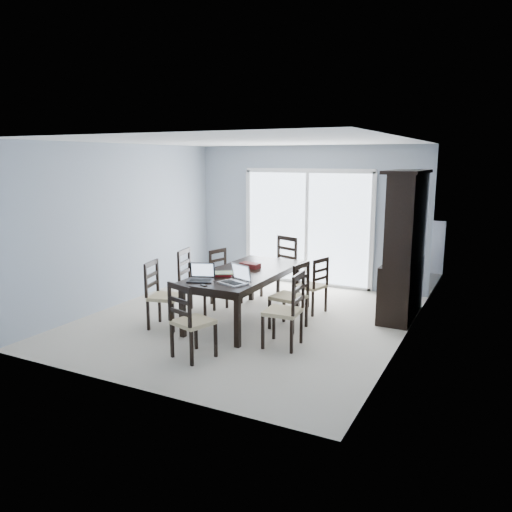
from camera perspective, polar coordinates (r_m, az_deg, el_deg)
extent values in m
plane|color=beige|center=(7.49, -1.22, -7.32)|extent=(5.00, 5.00, 0.00)
plane|color=white|center=(7.10, -1.31, 12.99)|extent=(5.00, 5.00, 0.00)
cube|color=#93A0B0|center=(9.44, 5.93, 4.57)|extent=(4.50, 0.02, 2.60)
cube|color=#93A0B0|center=(8.47, -14.85, 3.51)|extent=(0.02, 5.00, 2.60)
cube|color=#93A0B0|center=(6.45, 16.68, 1.11)|extent=(0.02, 5.00, 2.60)
cube|color=gray|center=(10.60, 7.72, -2.16)|extent=(4.50, 2.00, 0.10)
cube|color=#99999E|center=(11.42, 9.46, 1.82)|extent=(4.50, 0.06, 1.10)
cube|color=black|center=(7.29, -1.24, -1.87)|extent=(1.00, 2.20, 0.04)
cube|color=black|center=(7.30, -1.24, -2.33)|extent=(0.88, 2.08, 0.10)
cube|color=black|center=(6.78, -8.40, -6.36)|extent=(0.07, 0.07, 0.69)
cube|color=black|center=(6.35, -2.14, -7.46)|extent=(0.07, 0.07, 0.69)
cube|color=black|center=(8.43, -0.55, -2.76)|extent=(0.07, 0.07, 0.69)
cube|color=black|center=(8.09, 4.75, -3.40)|extent=(0.07, 0.07, 0.69)
cube|color=black|center=(7.87, 16.26, -3.62)|extent=(0.45, 1.30, 0.85)
cube|color=black|center=(7.67, 16.92, 4.15)|extent=(0.38, 1.30, 1.30)
cube|color=black|center=(7.63, 16.98, 9.20)|extent=(0.50, 1.38, 0.05)
cube|color=black|center=(7.30, 14.82, 3.93)|extent=(0.02, 0.36, 1.18)
cube|color=black|center=(7.71, 15.49, 4.26)|extent=(0.02, 0.36, 1.18)
cube|color=black|center=(8.12, 16.09, 4.56)|extent=(0.02, 0.36, 1.18)
cube|color=silver|center=(9.45, 5.85, 3.06)|extent=(2.40, 0.02, 2.10)
cube|color=white|center=(9.35, 5.95, 9.67)|extent=(2.52, 0.05, 0.08)
cube|color=white|center=(9.44, 5.82, 3.05)|extent=(0.06, 0.05, 2.10)
cube|color=white|center=(9.64, 5.70, -3.00)|extent=(2.52, 0.05, 0.05)
cube|color=black|center=(7.47, -10.96, -5.87)|extent=(0.04, 0.04, 0.42)
cube|color=black|center=(7.15, -12.22, -6.69)|extent=(0.04, 0.04, 0.42)
cube|color=black|center=(7.33, -8.31, -6.12)|extent=(0.04, 0.04, 0.42)
cube|color=black|center=(7.00, -9.47, -6.98)|extent=(0.04, 0.04, 0.42)
cube|color=tan|center=(7.17, -10.31, -4.62)|extent=(0.49, 0.49, 0.05)
cube|color=black|center=(8.03, -7.42, -4.46)|extent=(0.04, 0.04, 0.44)
cube|color=black|center=(7.69, -8.58, -5.21)|extent=(0.04, 0.04, 0.44)
cube|color=black|center=(7.89, -4.80, -4.70)|extent=(0.04, 0.04, 0.44)
cube|color=black|center=(7.54, -5.86, -5.47)|extent=(0.04, 0.04, 0.44)
cube|color=tan|center=(7.72, -6.71, -3.19)|extent=(0.51, 0.51, 0.05)
cube|color=black|center=(8.50, -3.43, -3.68)|extent=(0.04, 0.04, 0.40)
cube|color=black|center=(8.26, -5.12, -4.15)|extent=(0.04, 0.04, 0.40)
cube|color=black|center=(8.27, -1.67, -4.09)|extent=(0.04, 0.04, 0.40)
cube|color=black|center=(8.02, -3.35, -4.59)|extent=(0.04, 0.04, 0.40)
cube|color=tan|center=(8.20, -3.41, -2.63)|extent=(0.47, 0.47, 0.05)
cube|color=black|center=(6.21, 4.08, -9.19)|extent=(0.04, 0.04, 0.43)
cube|color=black|center=(6.55, 5.20, -8.11)|extent=(0.04, 0.04, 0.43)
cube|color=black|center=(6.34, 0.78, -8.73)|extent=(0.04, 0.04, 0.43)
cube|color=black|center=(6.67, 2.06, -7.71)|extent=(0.04, 0.04, 0.43)
cube|color=tan|center=(6.36, 3.05, -6.37)|extent=(0.45, 0.45, 0.05)
cube|color=black|center=(6.85, 4.21, -7.23)|extent=(0.04, 0.04, 0.43)
cube|color=black|center=(7.17, 5.78, -6.43)|extent=(0.04, 0.04, 0.43)
cube|color=black|center=(7.05, 1.57, -6.68)|extent=(0.04, 0.04, 0.43)
cube|color=black|center=(7.35, 3.21, -5.94)|extent=(0.04, 0.04, 0.43)
cube|color=tan|center=(7.03, 3.72, -4.71)|extent=(0.47, 0.47, 0.05)
cube|color=black|center=(7.63, 6.49, -5.49)|extent=(0.04, 0.04, 0.39)
cube|color=black|center=(7.90, 7.98, -4.95)|extent=(0.04, 0.04, 0.39)
cube|color=black|center=(7.83, 4.46, -5.02)|extent=(0.04, 0.04, 0.39)
cube|color=black|center=(8.09, 5.98, -4.51)|extent=(0.04, 0.04, 0.39)
cube|color=tan|center=(7.80, 6.26, -3.45)|extent=(0.47, 0.47, 0.05)
cube|color=black|center=(6.17, -9.57, -9.53)|extent=(0.04, 0.04, 0.42)
cube|color=black|center=(5.89, -7.37, -10.47)|extent=(0.04, 0.04, 0.42)
cube|color=black|center=(6.38, -6.88, -8.74)|extent=(0.04, 0.04, 0.42)
cube|color=black|center=(6.11, -4.64, -9.59)|extent=(0.04, 0.04, 0.42)
cube|color=tan|center=(6.06, -7.17, -7.50)|extent=(0.51, 0.51, 0.05)
cube|color=black|center=(8.66, 4.43, -3.19)|extent=(0.05, 0.05, 0.46)
cube|color=black|center=(8.93, 2.49, -2.73)|extent=(0.05, 0.05, 0.46)
cube|color=black|center=(8.38, 2.56, -3.67)|extent=(0.05, 0.05, 0.46)
cube|color=black|center=(8.65, 0.62, -3.17)|extent=(0.05, 0.05, 0.46)
cube|color=tan|center=(8.59, 2.54, -1.52)|extent=(0.57, 0.57, 0.05)
cube|color=black|center=(6.71, -6.34, -2.81)|extent=(0.40, 0.34, 0.02)
cube|color=silver|center=(6.69, -6.36, -1.84)|extent=(0.29, 0.15, 0.18)
cube|color=silver|center=(6.54, -2.69, -3.11)|extent=(0.43, 0.36, 0.02)
cube|color=silver|center=(6.52, -2.70, -2.05)|extent=(0.31, 0.15, 0.19)
cube|color=maroon|center=(7.01, -3.83, -2.11)|extent=(0.32, 0.28, 0.03)
cube|color=gold|center=(7.00, -3.76, -1.93)|extent=(0.35, 0.33, 0.01)
cube|color=black|center=(6.48, -5.99, -3.35)|extent=(0.11, 0.08, 0.01)
cube|color=#48130E|center=(7.47, -0.68, -1.09)|extent=(0.32, 0.19, 0.08)
cube|color=maroon|center=(10.91, 4.55, 1.04)|extent=(2.12, 1.95, 0.93)
cube|color=gray|center=(10.83, 4.59, 3.62)|extent=(2.18, 2.01, 0.06)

